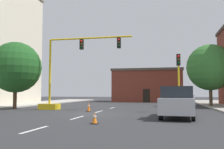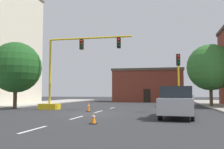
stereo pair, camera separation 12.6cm
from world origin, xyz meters
name	(u,v)px [view 2 (the right image)]	position (x,y,z in m)	size (l,w,h in m)	color
ground_plane	(90,114)	(0.00, 0.00, 0.00)	(160.00, 160.00, 0.00)	#2D2D30
sidewalk_left	(3,106)	(-13.00, 8.00, 0.07)	(6.00, 56.00, 0.14)	#B2ADA3
lane_stripe_seg_1	(33,129)	(0.00, -8.50, 0.00)	(0.16, 2.40, 0.01)	silver
lane_stripe_seg_2	(77,118)	(0.00, -3.00, 0.00)	(0.16, 2.40, 0.01)	silver
lane_stripe_seg_3	(99,112)	(0.00, 2.50, 0.00)	(0.16, 2.40, 0.01)	silver
lane_stripe_seg_4	(112,108)	(0.00, 8.00, 0.00)	(0.16, 2.40, 0.01)	silver
building_brick_center	(149,86)	(2.41, 27.82, 2.86)	(12.03, 8.23, 5.70)	brown
traffic_signal_gantry	(61,86)	(-4.25, 4.23, 2.23)	(8.89, 1.20, 6.83)	yellow
traffic_light_pole_right	(178,69)	(6.64, 3.02, 3.53)	(0.32, 0.47, 4.80)	yellow
tree_left_near	(16,67)	(-8.90, 3.95, 4.10)	(5.00, 5.00, 6.60)	#4C3823
tree_right_mid	(210,67)	(10.50, 11.86, 4.46)	(5.22, 5.22, 7.08)	brown
pickup_truck_silver	(177,103)	(6.34, -1.81, 0.97)	(2.44, 5.55, 1.99)	#BCBCC1
traffic_cone_roadside_a	(89,107)	(-0.91, 2.46, 0.38)	(0.36, 0.36, 0.78)	black
traffic_cone_roadside_b	(93,118)	(1.99, -6.00, 0.29)	(0.36, 0.36, 0.60)	black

